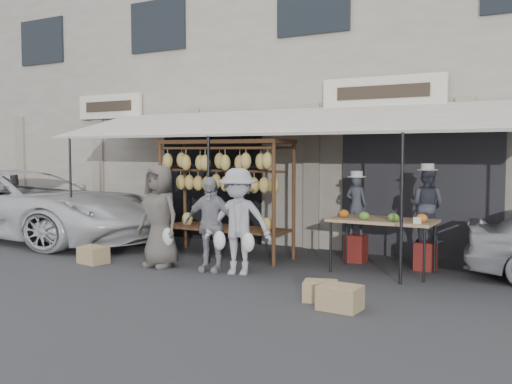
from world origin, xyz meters
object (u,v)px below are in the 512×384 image
vendor_left (356,205)px  vendor_right (427,205)px  customer_left (159,216)px  customer_mid (210,224)px  banana_rack (224,175)px  crate_far (93,255)px  van (20,187)px  customer_right (238,221)px  crate_near_a (320,291)px  produce_table (382,221)px  crate_near_b (340,298)px

vendor_left → vendor_right: (1.28, -0.12, 0.06)m
customer_left → customer_mid: (0.99, 0.10, -0.09)m
banana_rack → crate_far: banana_rack is taller
crate_far → van: size_ratio=0.09×
banana_rack → customer_right: 1.69m
customer_left → vendor_right: bearing=33.7°
crate_near_a → vendor_right: bearing=74.4°
produce_table → customer_right: customer_right is taller
customer_right → crate_near_b: bearing=-44.6°
vendor_right → crate_near_b: size_ratio=2.44×
vendor_left → van: van is taller
banana_rack → produce_table: 3.14m
banana_rack → customer_mid: bearing=-67.6°
vendor_right → customer_mid: 3.68m
customer_left → vendor_left: bearing=44.6°
vendor_right → crate_far: (-5.36, -2.35, -0.96)m
customer_left → customer_right: customer_left is taller
customer_mid → crate_far: size_ratio=3.21×
vendor_right → van: van is taller
vendor_right → van: (-9.31, -0.77, 0.07)m
crate_near_b → crate_near_a: bearing=144.9°
vendor_left → van: 8.08m
van → crate_near_b: bearing=-101.4°
produce_table → vendor_right: bearing=47.1°
vendor_left → crate_far: vendor_left is taller
customer_right → customer_mid: bearing=168.9°
banana_rack → van: van is taller
crate_near_a → crate_far: crate_far is taller
banana_rack → vendor_left: (2.35, 0.80, -0.52)m
vendor_right → customer_mid: vendor_right is taller
customer_mid → van: size_ratio=0.28×
produce_table → banana_rack: bearing=-178.8°
customer_mid → crate_near_b: size_ratio=3.09×
crate_near_a → crate_near_b: bearing=-35.1°
vendor_left → customer_mid: customer_mid is taller
banana_rack → customer_right: (1.02, -1.16, -0.70)m
banana_rack → produce_table: (3.06, 0.07, -0.71)m
vendor_right → crate_far: 5.93m
vendor_right → customer_right: (-2.61, -1.84, -0.24)m
produce_table → crate_far: produce_table is taller
customer_right → crate_near_a: (1.85, -0.92, -0.74)m
crate_near_a → crate_near_b: 0.47m
customer_left → crate_near_b: size_ratio=3.45×
crate_near_b → customer_mid: bearing=157.6°
customer_mid → crate_near_a: bearing=-28.8°
produce_table → vendor_left: size_ratio=1.56×
vendor_left → crate_far: size_ratio=2.19×
vendor_right → crate_far: size_ratio=2.53×
customer_left → crate_near_b: (3.75, -1.03, -0.74)m
customer_mid → vendor_left: bearing=38.6°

